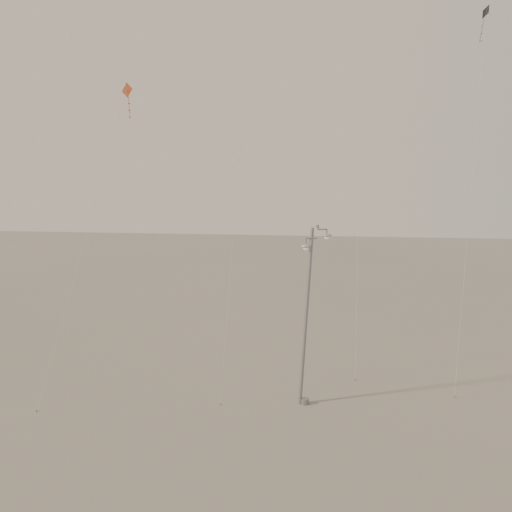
# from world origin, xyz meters

# --- Properties ---
(ground) EXTENTS (160.00, 160.00, 0.00)m
(ground) POSITION_xyz_m (0.00, 0.00, 0.00)
(ground) COLOR gray
(ground) RESTS_ON ground
(street_lamp) EXTENTS (1.61, 0.82, 9.66)m
(street_lamp) POSITION_xyz_m (1.06, 4.14, 5.15)
(street_lamp) COLOR gray
(street_lamp) RESTS_ON ground
(kite_3) EXTENTS (4.83, 3.10, 16.84)m
(kite_3) POSITION_xyz_m (-9.32, 3.56, 12.90)
(kite_3) COLOR #9A3516
(kite_3) RESTS_ON ground
(kite_4) EXTENTS (1.54, 3.70, 21.39)m
(kite_4) POSITION_xyz_m (10.08, 8.70, 16.55)
(kite_4) COLOR #36302D
(kite_4) RESTS_ON ground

